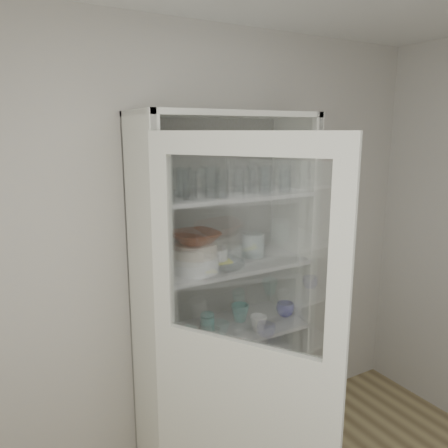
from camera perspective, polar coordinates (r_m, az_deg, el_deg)
wall_back at (r=2.61m, az=-6.29°, el=-3.52°), size 3.60×0.02×2.60m
pantry_cabinet at (r=2.67m, az=-0.68°, el=-11.22°), size 1.00×0.45×2.10m
cupboard_door at (r=2.09m, az=2.30°, el=-20.61°), size 0.53×0.78×2.00m
tumbler_0 at (r=2.10m, az=-7.53°, el=4.82°), size 0.09×0.09×0.15m
tumbler_1 at (r=2.19m, az=-4.48°, el=5.10°), size 0.09×0.09×0.15m
tumbler_2 at (r=2.24m, az=-0.29°, el=5.29°), size 0.09×0.09×0.14m
tumbler_3 at (r=2.25m, az=-1.52°, el=5.44°), size 0.08×0.08×0.16m
tumbler_4 at (r=2.40m, az=5.39°, el=5.71°), size 0.09×0.09×0.15m
tumbler_5 at (r=2.49m, az=7.88°, el=5.92°), size 0.10×0.10×0.15m
tumbler_6 at (r=2.46m, az=8.00°, el=5.54°), size 0.07×0.07×0.12m
tumbler_7 at (r=2.26m, az=-9.28°, el=5.12°), size 0.08×0.08×0.14m
tumbler_8 at (r=2.33m, az=-5.16°, el=5.56°), size 0.09×0.09×0.15m
tumbler_9 at (r=2.29m, az=-5.32°, el=5.41°), size 0.08×0.08×0.15m
tumbler_10 at (r=2.46m, az=1.93°, el=5.68°), size 0.07×0.07×0.13m
tumbler_11 at (r=2.54m, az=5.53°, el=5.86°), size 0.08×0.08×0.13m
goblet_0 at (r=2.36m, az=-7.45°, el=5.96°), size 0.08×0.08×0.18m
goblet_1 at (r=2.46m, az=-2.78°, el=6.00°), size 0.07×0.07×0.15m
goblet_2 at (r=2.65m, az=3.78°, el=6.55°), size 0.07×0.07×0.17m
goblet_3 at (r=2.69m, az=5.69°, el=6.46°), size 0.07×0.07×0.15m
plate_stack_front at (r=2.35m, az=-3.71°, el=-5.19°), size 0.25×0.25×0.08m
plate_stack_back at (r=2.52m, az=-5.44°, el=-3.67°), size 0.23×0.23×0.11m
cream_bowl at (r=2.32m, az=-3.74°, el=-3.36°), size 0.24×0.24×0.07m
terracotta_bowl at (r=2.31m, az=-3.76°, el=-1.76°), size 0.26×0.26×0.06m
glass_platter at (r=2.47m, az=-1.26°, el=-5.09°), size 0.37×0.37×0.02m
yellow_trivet at (r=2.46m, az=-1.26°, el=-4.75°), size 0.18×0.18×0.01m
white_ramekin at (r=2.45m, az=-1.27°, el=-3.90°), size 0.15×0.15×0.06m
grey_bowl_stack at (r=2.61m, az=3.82°, el=-2.74°), size 0.13×0.13×0.14m
mug_blue at (r=2.81m, az=7.99°, el=-10.99°), size 0.12×0.12×0.09m
mug_teal at (r=2.72m, az=2.09°, el=-11.50°), size 0.11×0.11×0.10m
mug_white at (r=2.60m, az=4.52°, el=-12.77°), size 0.11×0.11×0.09m
teal_jar at (r=2.60m, az=-2.18°, el=-12.69°), size 0.08×0.08×0.10m
measuring_cups at (r=2.55m, az=-2.11°, el=-13.87°), size 0.11×0.11×0.04m
white_canister at (r=2.50m, az=-7.52°, el=-13.62°), size 0.12×0.12×0.12m
cream_dish at (r=2.81m, az=-0.65°, el=-20.19°), size 0.31×0.31×0.07m
tin_box at (r=2.85m, az=1.80°, el=-19.76°), size 0.26×0.22×0.07m
tumbler_12 at (r=2.40m, az=4.06°, el=5.63°), size 0.07×0.07×0.14m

